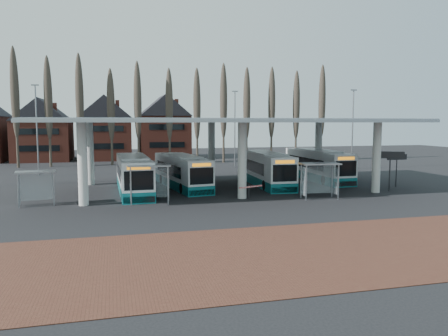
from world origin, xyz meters
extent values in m
plane|color=black|center=(0.00, 0.00, 0.00)|extent=(140.00, 140.00, 0.00)
cube|color=#563022|center=(0.00, -12.00, 0.01)|extent=(70.00, 10.00, 0.03)
cylinder|color=silver|center=(-12.00, 2.50, 3.00)|extent=(0.70, 0.70, 6.00)
cylinder|color=silver|center=(-12.00, 13.50, 3.00)|extent=(0.70, 0.70, 6.00)
cylinder|color=silver|center=(0.00, 2.50, 3.00)|extent=(0.70, 0.70, 6.00)
cylinder|color=silver|center=(0.00, 13.50, 3.00)|extent=(0.70, 0.70, 6.00)
cylinder|color=silver|center=(12.00, 2.50, 3.00)|extent=(0.70, 0.70, 6.00)
cylinder|color=silver|center=(12.00, 13.50, 3.00)|extent=(0.70, 0.70, 6.00)
cube|color=gray|center=(0.00, 8.00, 6.25)|extent=(32.00, 16.00, 0.12)
cube|color=silver|center=(0.00, 8.00, 6.32)|extent=(31.50, 15.50, 0.04)
cone|color=#473D33|center=(-22.00, 33.00, 7.25)|extent=(0.36, 0.36, 14.50)
ellipsoid|color=#473D33|center=(-22.00, 33.00, 8.99)|extent=(1.10, 1.10, 11.02)
cone|color=#473D33|center=(-18.00, 33.00, 7.25)|extent=(0.36, 0.36, 14.50)
ellipsoid|color=#473D33|center=(-18.00, 33.00, 8.99)|extent=(1.10, 1.10, 11.02)
cone|color=#473D33|center=(-14.00, 33.00, 7.25)|extent=(0.36, 0.36, 14.50)
ellipsoid|color=#473D33|center=(-14.00, 33.00, 8.99)|extent=(1.10, 1.10, 11.02)
cone|color=#473D33|center=(-10.00, 33.00, 7.25)|extent=(0.36, 0.36, 14.50)
ellipsoid|color=#473D33|center=(-10.00, 33.00, 8.99)|extent=(1.10, 1.10, 11.02)
cone|color=#473D33|center=(-6.00, 33.00, 7.25)|extent=(0.36, 0.36, 14.50)
ellipsoid|color=#473D33|center=(-6.00, 33.00, 8.99)|extent=(1.10, 1.10, 11.02)
cone|color=#473D33|center=(-2.00, 33.00, 7.25)|extent=(0.36, 0.36, 14.50)
ellipsoid|color=#473D33|center=(-2.00, 33.00, 8.99)|extent=(1.10, 1.10, 11.02)
cone|color=#473D33|center=(2.00, 33.00, 7.25)|extent=(0.36, 0.36, 14.50)
ellipsoid|color=#473D33|center=(2.00, 33.00, 8.99)|extent=(1.10, 1.10, 11.02)
cone|color=#473D33|center=(6.00, 33.00, 7.25)|extent=(0.36, 0.36, 14.50)
ellipsoid|color=#473D33|center=(6.00, 33.00, 8.99)|extent=(1.10, 1.10, 11.02)
cone|color=#473D33|center=(10.00, 33.00, 7.25)|extent=(0.36, 0.36, 14.50)
ellipsoid|color=#473D33|center=(10.00, 33.00, 8.99)|extent=(1.10, 1.10, 11.02)
cone|color=#473D33|center=(14.00, 33.00, 7.25)|extent=(0.36, 0.36, 14.50)
ellipsoid|color=#473D33|center=(14.00, 33.00, 8.99)|extent=(1.10, 1.10, 11.02)
cone|color=#473D33|center=(18.00, 33.00, 7.25)|extent=(0.36, 0.36, 14.50)
ellipsoid|color=#473D33|center=(18.00, 33.00, 8.99)|extent=(1.10, 1.10, 11.02)
cone|color=#473D33|center=(22.00, 33.00, 7.25)|extent=(0.36, 0.36, 14.50)
ellipsoid|color=#473D33|center=(22.00, 33.00, 8.99)|extent=(1.10, 1.10, 11.02)
cube|color=brown|center=(-20.50, 44.00, 3.50)|extent=(8.00, 10.00, 7.00)
pyramid|color=black|center=(-20.50, 44.00, 10.50)|extent=(8.30, 10.30, 3.50)
cube|color=brown|center=(-11.00, 44.00, 3.50)|extent=(8.00, 10.00, 7.00)
pyramid|color=black|center=(-11.00, 44.00, 10.50)|extent=(8.30, 10.30, 3.50)
cube|color=brown|center=(-1.50, 44.00, 3.50)|extent=(8.00, 10.00, 7.00)
pyramid|color=black|center=(-1.50, 44.00, 10.50)|extent=(8.30, 10.30, 3.50)
cylinder|color=slate|center=(-18.00, 22.00, 5.00)|extent=(0.16, 0.16, 10.00)
cube|color=slate|center=(-18.00, 22.00, 10.10)|extent=(0.80, 0.15, 0.15)
cylinder|color=slate|center=(6.00, 26.00, 5.00)|extent=(0.16, 0.16, 10.00)
cube|color=slate|center=(6.00, 26.00, 10.10)|extent=(0.80, 0.15, 0.15)
cylinder|color=slate|center=(20.00, 20.00, 5.00)|extent=(0.16, 0.16, 10.00)
cube|color=slate|center=(20.00, 20.00, 10.10)|extent=(0.80, 0.15, 0.15)
cube|color=white|center=(-8.19, 7.61, 1.71)|extent=(2.68, 11.48, 2.67)
cube|color=#0E656B|center=(-8.19, 7.61, 0.43)|extent=(2.70, 11.50, 0.86)
cube|color=white|center=(-8.19, 7.61, 3.10)|extent=(2.33, 6.90, 0.17)
cube|color=black|center=(-8.20, 8.09, 1.81)|extent=(2.65, 8.28, 1.05)
cube|color=black|center=(-8.06, 1.92, 1.76)|extent=(2.14, 0.10, 1.43)
cube|color=black|center=(-8.31, 13.31, 1.81)|extent=(2.07, 0.10, 1.14)
cube|color=orange|center=(-8.06, 1.92, 2.71)|extent=(1.70, 0.08, 0.29)
cube|color=black|center=(-8.06, 1.93, 0.33)|extent=(2.31, 0.13, 0.48)
cylinder|color=black|center=(-9.21, 3.97, 0.46)|extent=(0.29, 0.92, 0.91)
cylinder|color=black|center=(-7.01, 4.02, 0.46)|extent=(0.29, 0.92, 0.91)
cylinder|color=black|center=(-9.36, 10.92, 0.46)|extent=(0.29, 0.92, 0.91)
cylinder|color=black|center=(-7.16, 10.97, 0.46)|extent=(0.29, 0.92, 0.91)
cube|color=white|center=(-3.73, 9.53, 1.63)|extent=(3.90, 11.10, 2.54)
cube|color=#0E656B|center=(-3.73, 9.53, 0.41)|extent=(3.92, 11.12, 0.82)
cube|color=white|center=(-3.73, 9.53, 2.95)|extent=(3.03, 6.76, 0.16)
cube|color=black|center=(-3.80, 9.98, 1.72)|extent=(3.49, 8.09, 1.00)
cube|color=black|center=(-2.92, 4.17, 1.68)|extent=(2.02, 0.36, 1.36)
cube|color=black|center=(-4.53, 14.89, 1.72)|extent=(1.95, 0.35, 1.09)
cube|color=orange|center=(-2.92, 4.17, 2.58)|extent=(1.61, 0.29, 0.27)
cube|color=black|center=(-2.92, 4.18, 0.32)|extent=(2.18, 0.40, 0.45)
cylinder|color=black|center=(-4.25, 5.97, 0.44)|extent=(0.38, 0.90, 0.87)
cylinder|color=black|center=(-2.18, 6.28, 0.44)|extent=(0.38, 0.90, 0.87)
cylinder|color=black|center=(-5.24, 12.51, 0.44)|extent=(0.38, 0.90, 0.87)
cylinder|color=black|center=(-3.17, 12.83, 0.44)|extent=(0.38, 0.90, 0.87)
cube|color=white|center=(4.39, 9.40, 1.71)|extent=(2.97, 11.50, 2.66)
cube|color=#0E656B|center=(4.39, 9.40, 0.43)|extent=(2.99, 11.52, 0.86)
cube|color=white|center=(4.39, 9.40, 3.09)|extent=(2.51, 6.94, 0.17)
cube|color=black|center=(4.41, 9.87, 1.81)|extent=(2.85, 8.32, 1.05)
cube|color=black|center=(4.11, 3.72, 1.76)|extent=(2.13, 0.16, 1.43)
cube|color=black|center=(4.66, 15.08, 1.81)|extent=(2.06, 0.16, 1.14)
cube|color=orange|center=(4.11, 3.72, 2.71)|extent=(1.70, 0.13, 0.29)
cube|color=black|center=(4.12, 3.73, 0.33)|extent=(2.30, 0.19, 0.48)
cylinder|color=black|center=(3.12, 5.85, 0.46)|extent=(0.31, 0.92, 0.91)
cylinder|color=black|center=(5.31, 5.74, 0.46)|extent=(0.31, 0.92, 0.91)
cylinder|color=black|center=(3.45, 12.77, 0.46)|extent=(0.31, 0.92, 0.91)
cylinder|color=black|center=(5.64, 12.67, 0.46)|extent=(0.31, 0.92, 0.91)
cube|color=white|center=(10.94, 11.40, 1.71)|extent=(2.50, 11.40, 2.66)
cube|color=#0E656B|center=(10.94, 11.40, 0.43)|extent=(2.52, 11.42, 0.85)
cube|color=white|center=(10.94, 11.40, 3.08)|extent=(2.23, 6.85, 0.17)
cube|color=black|center=(10.94, 11.88, 1.80)|extent=(2.51, 8.21, 1.04)
cube|color=black|center=(10.98, 5.73, 1.76)|extent=(2.13, 0.07, 1.42)
cube|color=black|center=(10.90, 17.08, 1.80)|extent=(2.06, 0.07, 1.14)
cube|color=orange|center=(10.98, 5.73, 2.70)|extent=(1.69, 0.06, 0.28)
cube|color=black|center=(10.98, 5.74, 0.33)|extent=(2.30, 0.09, 0.47)
cylinder|color=black|center=(9.87, 7.79, 0.46)|extent=(0.27, 0.91, 0.91)
cylinder|color=black|center=(12.06, 7.81, 0.46)|extent=(0.27, 0.91, 0.91)
cylinder|color=black|center=(9.82, 14.72, 0.46)|extent=(0.27, 0.91, 0.91)
cylinder|color=black|center=(12.01, 14.73, 0.46)|extent=(0.27, 0.91, 0.91)
cube|color=gray|center=(-16.38, 2.64, 1.21)|extent=(0.09, 0.09, 2.42)
cube|color=gray|center=(-14.08, 2.96, 1.21)|extent=(0.09, 0.09, 2.42)
cube|color=gray|center=(-16.52, 3.69, 1.21)|extent=(0.09, 0.09, 2.42)
cube|color=gray|center=(-14.23, 4.01, 1.21)|extent=(0.09, 0.09, 2.42)
cube|color=gray|center=(-15.30, 3.32, 2.47)|extent=(2.87, 1.71, 0.10)
cube|color=silver|center=(-15.38, 3.90, 1.26)|extent=(2.30, 0.36, 1.93)
cube|color=silver|center=(-16.50, 3.16, 1.26)|extent=(0.18, 1.06, 1.93)
cube|color=silver|center=(-14.11, 3.49, 1.26)|extent=(0.18, 1.06, 1.93)
cube|color=gray|center=(-8.65, 1.75, 1.39)|extent=(0.10, 0.10, 2.79)
cube|color=gray|center=(-6.01, 1.36, 1.39)|extent=(0.10, 0.10, 2.79)
cube|color=gray|center=(-8.47, 2.97, 1.39)|extent=(0.10, 0.10, 2.79)
cube|color=gray|center=(-5.83, 2.57, 1.39)|extent=(0.10, 0.10, 2.79)
cube|color=gray|center=(-7.24, 2.16, 2.84)|extent=(3.32, 2.00, 0.11)
cube|color=silver|center=(-7.14, 2.82, 1.45)|extent=(2.65, 0.44, 2.23)
cube|color=silver|center=(-8.62, 2.37, 1.45)|extent=(0.22, 1.22, 2.23)
cube|color=silver|center=(-5.86, 1.96, 1.45)|extent=(0.22, 1.22, 2.23)
cube|color=gray|center=(4.52, 0.37, 1.36)|extent=(0.09, 0.09, 2.72)
cube|color=gray|center=(7.12, 0.15, 1.36)|extent=(0.09, 0.09, 2.72)
cube|color=gray|center=(4.62, 1.56, 1.36)|extent=(0.09, 0.09, 2.72)
cube|color=gray|center=(7.22, 1.34, 1.36)|extent=(0.09, 0.09, 2.72)
cube|color=gray|center=(5.87, 0.85, 2.78)|extent=(3.17, 1.78, 0.11)
cube|color=silver|center=(5.93, 1.51, 1.42)|extent=(2.61, 0.27, 2.18)
cube|color=silver|center=(4.51, 0.97, 1.42)|extent=(0.15, 1.20, 2.18)
cube|color=silver|center=(7.23, 0.74, 1.42)|extent=(0.15, 1.20, 2.18)
cylinder|color=black|center=(13.56, 2.81, 1.70)|extent=(0.11, 0.11, 3.40)
cube|color=black|center=(13.56, 2.81, 3.19)|extent=(2.19, 1.08, 0.59)
cylinder|color=black|center=(15.74, 4.89, 1.49)|extent=(0.09, 0.09, 2.99)
cube|color=black|center=(15.74, 4.89, 2.80)|extent=(2.05, 0.13, 0.51)
cube|color=black|center=(0.53, 2.39, 0.58)|extent=(0.08, 0.08, 1.16)
cube|color=red|center=(0.53, 1.87, 1.00)|extent=(2.16, 1.01, 0.11)
camera|label=1|loc=(-9.83, -30.30, 6.00)|focal=35.00mm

